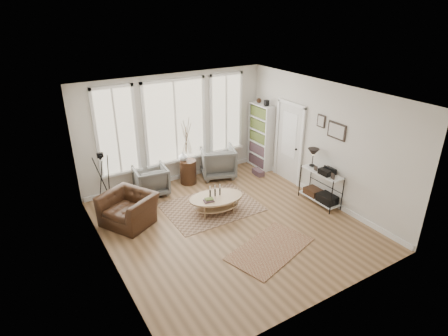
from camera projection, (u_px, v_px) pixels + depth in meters
room at (231, 165)px, 7.75m from camera, size 5.50×5.54×2.90m
bay_window at (175, 123)px, 9.76m from camera, size 4.14×0.12×2.24m
door at (289, 141)px, 9.96m from camera, size 0.09×1.06×2.22m
bookcase at (261, 136)px, 10.80m from camera, size 0.31×0.85×2.06m
low_shelf at (321, 184)px, 8.99m from camera, size 0.38×1.08×1.30m
wall_art at (332, 128)px, 8.55m from camera, size 0.04×0.88×0.44m
rug_main at (211, 207)px, 9.00m from camera, size 2.19×1.64×0.01m
rug_runner at (270, 249)px, 7.47m from camera, size 1.98×1.46×0.01m
coffee_table at (216, 200)px, 8.67m from camera, size 1.38×1.01×0.58m
armchair_left at (151, 180)px, 9.50m from camera, size 0.87×0.89×0.74m
armchair_right at (218, 162)px, 10.44m from camera, size 1.18×1.20×0.86m
side_table at (187, 153)px, 9.84m from camera, size 0.44×0.44×1.83m
vase at (183, 156)px, 9.90m from camera, size 0.28×0.28×0.25m
accent_chair at (128, 209)px, 8.24m from camera, size 1.40×1.35×0.70m
tripod_camera at (104, 183)px, 8.71m from camera, size 0.50×0.50×1.41m
book_stack_near at (257, 172)px, 10.67m from camera, size 0.22×0.27×0.16m
book_stack_far at (259, 173)px, 10.57m from camera, size 0.19×0.24×0.16m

